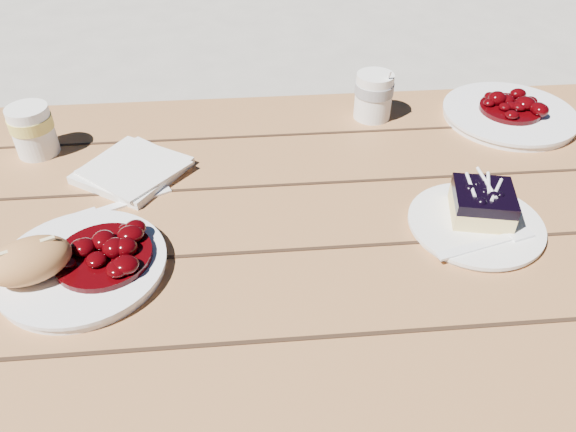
{
  "coord_description": "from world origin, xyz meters",
  "views": [
    {
      "loc": [
        -0.03,
        -0.67,
        1.3
      ],
      "look_at": [
        0.02,
        -0.08,
        0.81
      ],
      "focal_mm": 35.0,
      "sensor_mm": 36.0,
      "label": 1
    }
  ],
  "objects": [
    {
      "name": "picnic_table",
      "position": [
        0.0,
        -0.0,
        0.59
      ],
      "size": [
        2.0,
        1.55,
        0.75
      ],
      "color": "brown",
      "rests_on": "ground"
    },
    {
      "name": "bread_roll",
      "position": [
        -0.32,
        -0.12,
        0.79
      ],
      "size": [
        0.13,
        0.11,
        0.06
      ],
      "primitive_type": "ellipsoid",
      "rotation": [
        0.0,
        0.0,
        0.44
      ],
      "color": "#BA7F47",
      "rests_on": "main_plate"
    },
    {
      "name": "goulash_stew",
      "position": [
        -0.23,
        -0.09,
        0.79
      ],
      "size": [
        0.13,
        0.13,
        0.04
      ],
      "primitive_type": null,
      "color": "#390204",
      "rests_on": "main_plate"
    },
    {
      "name": "main_plate",
      "position": [
        -0.26,
        -0.1,
        0.76
      ],
      "size": [
        0.22,
        0.22,
        0.02
      ],
      "primitive_type": "cylinder",
      "color": "white",
      "rests_on": "picnic_table"
    },
    {
      "name": "napkin_stack",
      "position": [
        -0.22,
        0.14,
        0.76
      ],
      "size": [
        0.21,
        0.21,
        0.01
      ],
      "primitive_type": "cube",
      "rotation": [
        0.0,
        0.0,
        0.98
      ],
      "color": "white",
      "rests_on": "picnic_table"
    },
    {
      "name": "second_stew",
      "position": [
        0.49,
        0.27,
        0.79
      ],
      "size": [
        0.12,
        0.12,
        0.04
      ],
      "primitive_type": null,
      "color": "#390204",
      "rests_on": "second_plate"
    },
    {
      "name": "second_plate",
      "position": [
        0.49,
        0.27,
        0.76
      ],
      "size": [
        0.25,
        0.25,
        0.02
      ],
      "primitive_type": "cylinder",
      "color": "white",
      "rests_on": "picnic_table"
    },
    {
      "name": "blueberry_cake",
      "position": [
        0.32,
        -0.04,
        0.78
      ],
      "size": [
        0.1,
        0.1,
        0.05
      ],
      "rotation": [
        0.0,
        0.0,
        -0.22
      ],
      "color": "#F5DA86",
      "rests_on": "dessert_plate"
    },
    {
      "name": "fork_table",
      "position": [
        -0.21,
        0.06,
        0.75
      ],
      "size": [
        0.15,
        0.09,
        0.0
      ],
      "primitive_type": null,
      "rotation": [
        0.0,
        0.0,
        2.02
      ],
      "color": "white",
      "rests_on": "picnic_table"
    },
    {
      "name": "coffee_cup",
      "position": [
        0.22,
        0.3,
        0.79
      ],
      "size": [
        0.07,
        0.07,
        0.09
      ],
      "primitive_type": "cylinder",
      "color": "white",
      "rests_on": "picnic_table"
    },
    {
      "name": "second_cup",
      "position": [
        -0.4,
        0.22,
        0.79
      ],
      "size": [
        0.07,
        0.07,
        0.09
      ],
      "primitive_type": "cylinder",
      "color": "white",
      "rests_on": "picnic_table"
    },
    {
      "name": "dessert_plate",
      "position": [
        0.31,
        -0.05,
        0.76
      ],
      "size": [
        0.19,
        0.19,
        0.01
      ],
      "primitive_type": "cylinder",
      "color": "white",
      "rests_on": "picnic_table"
    },
    {
      "name": "fork_dessert",
      "position": [
        0.29,
        -0.11,
        0.76
      ],
      "size": [
        0.16,
        0.07,
        0.0
      ],
      "primitive_type": null,
      "rotation": [
        0.0,
        0.0,
        -1.29
      ],
      "color": "white",
      "rests_on": "dessert_plate"
    }
  ]
}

